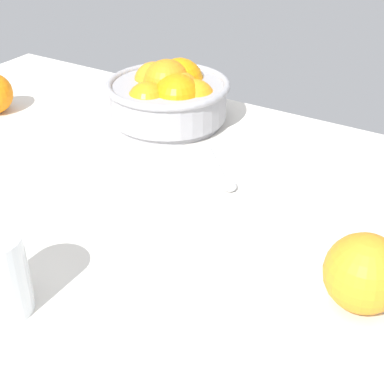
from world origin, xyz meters
TOP-DOWN VIEW (x-y plane):
  - ground_plane at (0.00, 0.00)cm, footprint 132.46×80.79cm
  - fruit_bowl at (-16.94, 25.75)cm, footprint 21.38×21.38cm
  - loose_orange_4 at (26.03, -2.78)cm, footprint 8.57×8.57cm
  - spoon at (0.61, 13.33)cm, footprint 10.51×11.19cm

SIDE VIEW (x-z plane):
  - ground_plane at x=0.00cm, z-range -3.00..0.00cm
  - spoon at x=0.61cm, z-range -0.06..0.94cm
  - loose_orange_4 at x=26.03cm, z-range 0.00..8.57cm
  - fruit_bowl at x=-16.94cm, z-range -0.46..10.39cm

